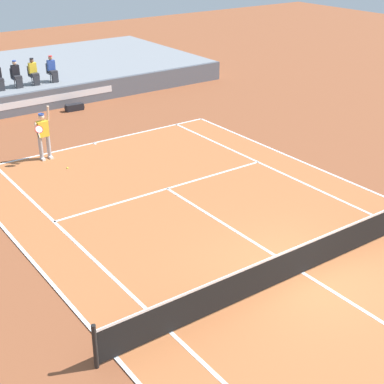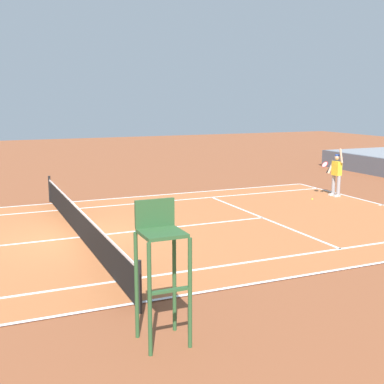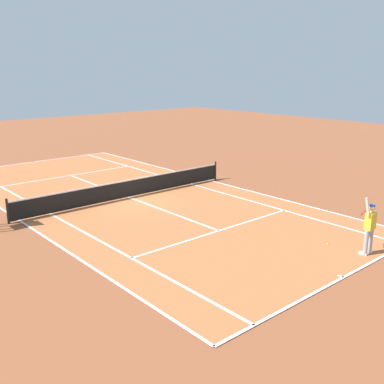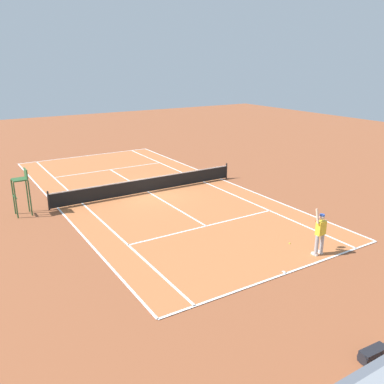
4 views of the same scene
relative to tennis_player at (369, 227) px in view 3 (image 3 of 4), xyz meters
name	(u,v)px [view 3 (image 3 of 4)]	position (x,y,z in m)	size (l,w,h in m)	color
ground_plane	(129,198)	(2.27, -11.41, -0.99)	(80.00, 80.00, 0.00)	brown
court	(129,198)	(2.27, -11.41, -0.98)	(11.08, 23.88, 0.03)	#B76638
net	(129,188)	(2.27, -11.41, -0.47)	(11.98, 0.10, 1.07)	black
tennis_player	(369,227)	(0.00, 0.00, 0.00)	(0.76, 0.64, 2.08)	#9E9EA3
tennis_ball	(328,244)	(0.26, -1.38, -0.96)	(0.07, 0.07, 0.07)	#D1E533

